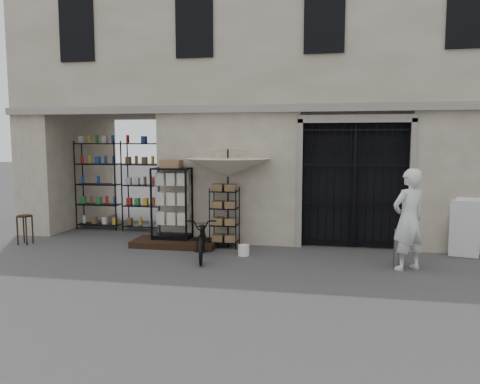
% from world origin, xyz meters
% --- Properties ---
extents(ground, '(80.00, 80.00, 0.00)m').
position_xyz_m(ground, '(0.00, 0.00, 0.00)').
color(ground, black).
rests_on(ground, ground).
extents(main_building, '(14.00, 4.00, 9.00)m').
position_xyz_m(main_building, '(0.00, 4.00, 4.50)').
color(main_building, '#B6A996').
rests_on(main_building, ground).
extents(shop_recess, '(3.00, 1.70, 3.00)m').
position_xyz_m(shop_recess, '(-4.50, 2.80, 1.50)').
color(shop_recess, black).
rests_on(shop_recess, ground).
extents(shop_shelving, '(2.70, 0.50, 2.50)m').
position_xyz_m(shop_shelving, '(-4.55, 3.30, 1.25)').
color(shop_shelving, black).
rests_on(shop_shelving, ground).
extents(iron_gate, '(2.50, 0.21, 3.00)m').
position_xyz_m(iron_gate, '(1.75, 2.28, 1.50)').
color(iron_gate, black).
rests_on(iron_gate, ground).
extents(step_platform, '(2.00, 0.90, 0.15)m').
position_xyz_m(step_platform, '(-2.40, 1.55, 0.07)').
color(step_platform, black).
rests_on(step_platform, ground).
extents(display_cabinet, '(0.97, 0.74, 1.85)m').
position_xyz_m(display_cabinet, '(-2.52, 1.72, 0.92)').
color(display_cabinet, black).
rests_on(display_cabinet, step_platform).
extents(wire_rack, '(0.65, 0.48, 1.42)m').
position_xyz_m(wire_rack, '(-1.22, 1.67, 0.69)').
color(wire_rack, black).
rests_on(wire_rack, ground).
extents(market_umbrella, '(1.93, 1.96, 2.78)m').
position_xyz_m(market_umbrella, '(-1.13, 1.65, 2.00)').
color(market_umbrella, black).
rests_on(market_umbrella, ground).
extents(white_bucket, '(0.25, 0.25, 0.24)m').
position_xyz_m(white_bucket, '(-0.63, 0.95, 0.12)').
color(white_bucket, white).
rests_on(white_bucket, ground).
extents(bicycle, '(0.80, 1.03, 1.74)m').
position_xyz_m(bicycle, '(-1.45, 0.54, 0.00)').
color(bicycle, black).
rests_on(bicycle, ground).
extents(wooden_stool, '(0.41, 0.41, 0.71)m').
position_xyz_m(wooden_stool, '(-6.05, 1.07, 0.37)').
color(wooden_stool, black).
rests_on(wooden_stool, ground).
extents(steel_bollard, '(0.19, 0.19, 0.77)m').
position_xyz_m(steel_bollard, '(2.53, 0.60, 0.39)').
color(steel_bollard, slate).
rests_on(steel_bollard, ground).
extents(shopkeeper, '(1.70, 2.05, 0.47)m').
position_xyz_m(shopkeeper, '(2.70, 0.45, 0.00)').
color(shopkeeper, silver).
rests_on(shopkeeper, ground).
extents(easel_sign, '(0.73, 0.80, 1.25)m').
position_xyz_m(easel_sign, '(4.05, 1.66, 0.65)').
color(easel_sign, silver).
rests_on(easel_sign, ground).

